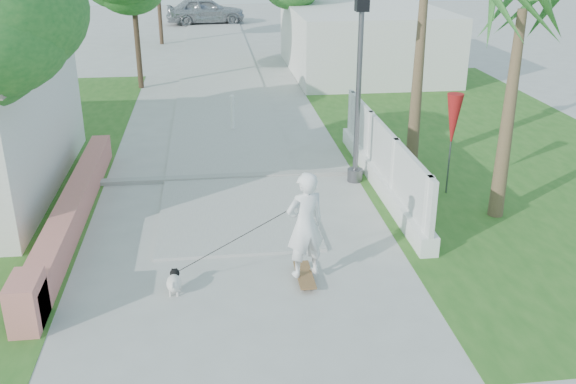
{
  "coord_description": "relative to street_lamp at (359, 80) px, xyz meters",
  "views": [
    {
      "loc": [
        -0.43,
        -8.45,
        5.58
      ],
      "look_at": [
        0.91,
        2.35,
        1.1
      ],
      "focal_mm": 40.0,
      "sensor_mm": 36.0,
      "label": 1
    }
  ],
  "objects": [
    {
      "name": "ground",
      "position": [
        -2.9,
        -5.5,
        -2.43
      ],
      "size": [
        90.0,
        90.0,
        0.0
      ],
      "primitive_type": "plane",
      "color": "#B7B7B2",
      "rests_on": "ground"
    },
    {
      "name": "path_strip",
      "position": [
        -2.9,
        14.5,
        -2.4
      ],
      "size": [
        3.2,
        36.0,
        0.06
      ],
      "primitive_type": "cube",
      "color": "#B7B7B2",
      "rests_on": "ground"
    },
    {
      "name": "curb",
      "position": [
        -2.9,
        0.5,
        -2.38
      ],
      "size": [
        6.5,
        0.25,
        0.1
      ],
      "primitive_type": "cube",
      "color": "#999993",
      "rests_on": "ground"
    },
    {
      "name": "grass_right",
      "position": [
        4.1,
        2.5,
        -2.42
      ],
      "size": [
        8.0,
        20.0,
        0.01
      ],
      "primitive_type": "cube",
      "color": "#2A5D1D",
      "rests_on": "ground"
    },
    {
      "name": "pink_wall",
      "position": [
        -6.2,
        -1.95,
        -2.11
      ],
      "size": [
        0.45,
        8.2,
        0.8
      ],
      "color": "#D2716B",
      "rests_on": "ground"
    },
    {
      "name": "lattice_fence",
      "position": [
        0.5,
        -0.5,
        -1.88
      ],
      "size": [
        0.35,
        7.0,
        1.5
      ],
      "color": "white",
      "rests_on": "ground"
    },
    {
      "name": "building_right",
      "position": [
        3.1,
        12.5,
        -1.13
      ],
      "size": [
        6.0,
        8.0,
        2.6
      ],
      "primitive_type": "cube",
      "color": "silver",
      "rests_on": "ground"
    },
    {
      "name": "street_lamp",
      "position": [
        0.0,
        0.0,
        0.0
      ],
      "size": [
        0.44,
        0.44,
        4.44
      ],
      "color": "#59595E",
      "rests_on": "ground"
    },
    {
      "name": "bollard",
      "position": [
        -2.7,
        4.5,
        -1.84
      ],
      "size": [
        0.14,
        0.14,
        1.09
      ],
      "color": "white",
      "rests_on": "ground"
    },
    {
      "name": "patio_umbrella",
      "position": [
        1.9,
        -1.0,
        -0.74
      ],
      "size": [
        0.36,
        0.36,
        2.3
      ],
      "color": "#59595E",
      "rests_on": "ground"
    },
    {
      "name": "tree_left_mid",
      "position": [
        -8.38,
        2.98,
        1.07
      ],
      "size": [
        3.2,
        3.2,
        4.85
      ],
      "color": "#4C3826",
      "rests_on": "ground"
    },
    {
      "name": "palm_near",
      "position": [
        2.5,
        -2.3,
        1.53
      ],
      "size": [
        1.8,
        1.8,
        4.7
      ],
      "color": "brown",
      "rests_on": "ground"
    },
    {
      "name": "skateboarder",
      "position": [
        -2.0,
        -4.47,
        -1.42
      ],
      "size": [
        2.58,
        1.0,
        1.97
      ],
      "rotation": [
        0.0,
        0.0,
        3.46
      ],
      "color": "brown",
      "rests_on": "ground"
    },
    {
      "name": "dog",
      "position": [
        -4.07,
        -4.6,
        -2.22
      ],
      "size": [
        0.27,
        0.55,
        0.37
      ],
      "rotation": [
        0.0,
        0.0,
        -0.06
      ],
      "color": "silver",
      "rests_on": "ground"
    },
    {
      "name": "parked_car",
      "position": [
        -3.37,
        27.88,
        -1.6
      ],
      "size": [
        5.04,
        2.46,
        1.66
      ],
      "primitive_type": "imported",
      "rotation": [
        0.0,
        0.0,
        1.68
      ],
      "color": "#B6B8BE",
      "rests_on": "ground"
    }
  ]
}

